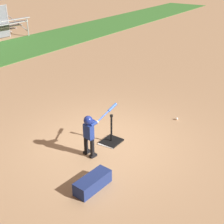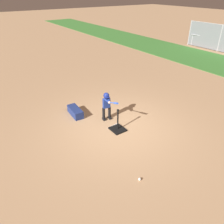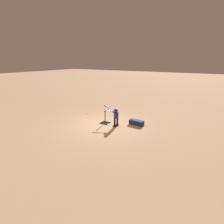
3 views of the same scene
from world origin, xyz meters
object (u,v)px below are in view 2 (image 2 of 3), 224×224
Objects in this scene: baseball at (140,179)px; bleachers_center at (212,41)px; batting_tee at (118,127)px; batter_child at (107,103)px; equipment_bag at (75,112)px.

bleachers_center reaches higher than baseball.
bleachers_center is at bearing 111.92° from batting_tee.
batting_tee reaches higher than baseball.
batter_child is 14.71× the size of baseball.
equipment_bag is at bearing -139.62° from batter_child.
equipment_bag is (3.58, -13.82, -0.30)m from bleachers_center.
batting_tee is at bearing -5.73° from batter_child.
bleachers_center is at bearing 117.84° from baseball.
batter_child is 1.33m from equipment_bag.
bleachers_center reaches higher than batting_tee.
batter_child is 13.79m from bleachers_center.
batting_tee is 0.25× the size of bleachers_center.
batter_child is at bearing -70.86° from bleachers_center.
baseball is at bearing -22.08° from batting_tee.
batting_tee is 0.71× the size of batter_child.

